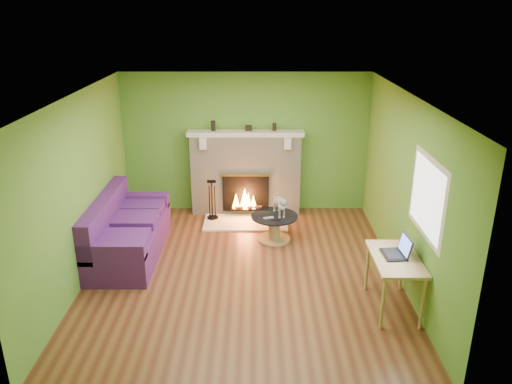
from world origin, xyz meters
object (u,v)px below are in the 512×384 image
(cat, at_px, (279,204))
(sofa, at_px, (125,233))
(coffee_table, at_px, (274,226))
(desk, at_px, (395,264))

(cat, bearing_deg, sofa, 178.90)
(sofa, distance_m, coffee_table, 2.41)
(sofa, xyz_separation_m, desk, (3.81, -1.50, 0.28))
(sofa, height_order, coffee_table, sofa)
(desk, bearing_deg, cat, 123.68)
(coffee_table, height_order, desk, desk)
(coffee_table, bearing_deg, cat, 32.01)
(sofa, bearing_deg, cat, 13.02)
(desk, bearing_deg, sofa, 158.44)
(sofa, relative_size, coffee_table, 2.72)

